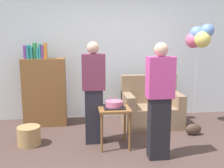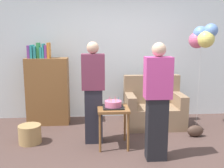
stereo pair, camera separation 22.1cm
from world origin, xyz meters
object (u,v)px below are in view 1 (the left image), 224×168
object	(u,v)px
person_blowing_candles	(94,92)
handbag	(193,129)
couch	(151,108)
side_table	(114,114)
person_holding_cake	(159,101)
bookshelf	(44,90)
birthday_cake	(114,104)
balloon_bunch	(199,37)
wicker_basket	(29,136)

from	to	relation	value
person_blowing_candles	handbag	distance (m)	1.90
couch	side_table	distance (m)	1.26
person_blowing_candles	person_holding_cake	world-z (taller)	same
person_blowing_candles	handbag	size ratio (longest dim) A/B	5.82
bookshelf	birthday_cake	size ratio (longest dim) A/B	4.98
couch	bookshelf	world-z (taller)	bookshelf
side_table	birthday_cake	xyz separation A→B (m)	(0.00, -0.00, 0.15)
person_blowing_candles	person_holding_cake	xyz separation A→B (m)	(0.87, -0.67, 0.00)
bookshelf	birthday_cake	world-z (taller)	bookshelf
side_table	person_blowing_candles	world-z (taller)	person_blowing_candles
birthday_cake	handbag	distance (m)	1.58
bookshelf	side_table	world-z (taller)	bookshelf
person_holding_cake	balloon_bunch	world-z (taller)	balloon_bunch
balloon_bunch	couch	bearing A→B (deg)	168.23
bookshelf	balloon_bunch	size ratio (longest dim) A/B	0.82
birthday_cake	person_holding_cake	world-z (taller)	person_holding_cake
person_holding_cake	wicker_basket	bearing A→B (deg)	7.96
wicker_basket	balloon_bunch	world-z (taller)	balloon_bunch
bookshelf	handbag	bearing A→B (deg)	-18.71
person_holding_cake	balloon_bunch	bearing A→B (deg)	-104.27
person_holding_cake	handbag	xyz separation A→B (m)	(0.88, 0.77, -0.73)
bookshelf	wicker_basket	bearing A→B (deg)	-98.15
couch	person_holding_cake	bearing A→B (deg)	-101.48
couch	balloon_bunch	distance (m)	1.60
balloon_bunch	birthday_cake	bearing A→B (deg)	-156.08
person_holding_cake	balloon_bunch	distance (m)	1.86
couch	birthday_cake	size ratio (longest dim) A/B	3.44
person_blowing_candles	wicker_basket	bearing A→B (deg)	166.63
person_blowing_candles	balloon_bunch	world-z (taller)	balloon_bunch
wicker_basket	balloon_bunch	xyz separation A→B (m)	(3.00, 0.53, 1.55)
bookshelf	person_holding_cake	size ratio (longest dim) A/B	0.98
handbag	balloon_bunch	world-z (taller)	balloon_bunch
couch	handbag	distance (m)	0.89
couch	person_blowing_candles	distance (m)	1.45
couch	side_table	bearing A→B (deg)	-132.98
bookshelf	balloon_bunch	xyz separation A→B (m)	(2.86, -0.44, 1.01)
balloon_bunch	bookshelf	bearing A→B (deg)	171.18
couch	wicker_basket	distance (m)	2.30
bookshelf	side_table	size ratio (longest dim) A/B	2.54
bookshelf	handbag	size ratio (longest dim) A/B	5.69
bookshelf	person_holding_cake	distance (m)	2.43
bookshelf	person_blowing_candles	bearing A→B (deg)	-48.13
couch	side_table	world-z (taller)	couch
person_blowing_candles	bookshelf	bearing A→B (deg)	119.71
person_blowing_candles	person_holding_cake	bearing A→B (deg)	-49.66
person_holding_cake	wicker_basket	size ratio (longest dim) A/B	4.53
person_holding_cake	side_table	bearing A→B (deg)	-12.36
birthday_cake	wicker_basket	size ratio (longest dim) A/B	0.89
person_holding_cake	handbag	distance (m)	1.38
birthday_cake	person_holding_cake	bearing A→B (deg)	-40.21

